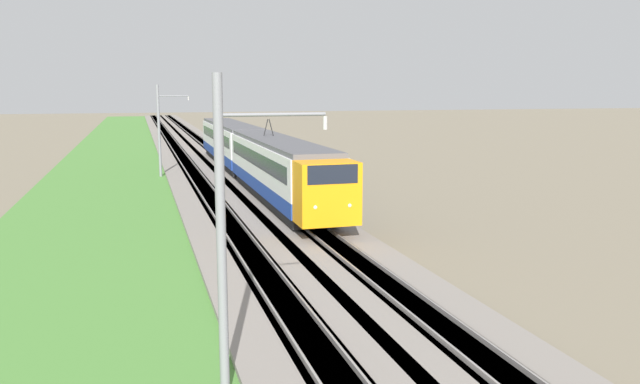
# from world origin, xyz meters

# --- Properties ---
(ballast_main) EXTENTS (240.00, 4.40, 0.30)m
(ballast_main) POSITION_xyz_m (50.00, 0.00, 0.15)
(ballast_main) COLOR gray
(ballast_main) RESTS_ON ground
(ballast_adjacent) EXTENTS (240.00, 4.40, 0.30)m
(ballast_adjacent) POSITION_xyz_m (50.00, -3.87, 0.15)
(ballast_adjacent) COLOR gray
(ballast_adjacent) RESTS_ON ground
(track_main) EXTENTS (240.00, 1.57, 0.45)m
(track_main) POSITION_xyz_m (50.00, 0.00, 0.16)
(track_main) COLOR #4C4238
(track_main) RESTS_ON ground
(track_adjacent) EXTENTS (240.00, 1.57, 0.45)m
(track_adjacent) POSITION_xyz_m (50.00, -3.87, 0.16)
(track_adjacent) COLOR #4C4238
(track_adjacent) RESTS_ON ground
(grass_verge) EXTENTS (240.00, 10.29, 0.12)m
(grass_verge) POSITION_xyz_m (50.00, 6.51, 0.06)
(grass_verge) COLOR #4C8438
(grass_verge) RESTS_ON ground
(passenger_train) EXTENTS (41.15, 2.92, 5.18)m
(passenger_train) POSITION_xyz_m (41.53, -3.87, 2.44)
(passenger_train) COLOR orange
(passenger_train) RESTS_ON ground
(catenary_mast_near) EXTENTS (0.22, 2.56, 7.39)m
(catenary_mast_near) POSITION_xyz_m (8.47, 2.53, 3.83)
(catenary_mast_near) COLOR slate
(catenary_mast_near) RESTS_ON ground
(catenary_mast_mid) EXTENTS (0.22, 2.56, 7.47)m
(catenary_mast_mid) POSITION_xyz_m (46.59, 2.53, 3.87)
(catenary_mast_mid) COLOR slate
(catenary_mast_mid) RESTS_ON ground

